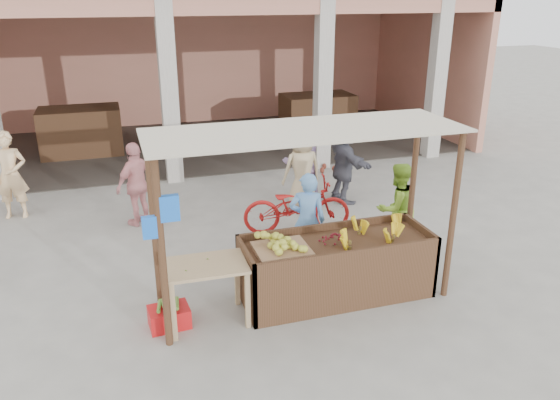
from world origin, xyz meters
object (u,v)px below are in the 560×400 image
object	(u,v)px
fruit_stall	(336,269)
motorcycle	(297,205)
side_table	(206,274)
red_crate	(169,317)
vendor_green	(397,206)
vendor_blue	(307,218)

from	to	relation	value
fruit_stall	motorcycle	size ratio (longest dim) A/B	1.33
side_table	motorcycle	size ratio (longest dim) A/B	0.53
red_crate	fruit_stall	bearing A→B (deg)	-2.64
side_table	vendor_green	xyz separation A→B (m)	(3.27, 1.12, 0.10)
red_crate	vendor_blue	bearing A→B (deg)	20.22
fruit_stall	red_crate	xyz separation A→B (m)	(-2.30, -0.07, -0.27)
vendor_green	fruit_stall	bearing A→B (deg)	27.22
vendor_green	vendor_blue	bearing A→B (deg)	-5.00
red_crate	vendor_blue	size ratio (longest dim) A/B	0.31
side_table	red_crate	xyz separation A→B (m)	(-0.49, 0.04, -0.55)
red_crate	vendor_blue	world-z (taller)	vendor_blue
red_crate	motorcycle	world-z (taller)	motorcycle
fruit_stall	motorcycle	distance (m)	2.19
fruit_stall	motorcycle	xyz separation A→B (m)	(0.18, 2.18, 0.11)
vendor_green	motorcycle	world-z (taller)	vendor_green
side_table	motorcycle	distance (m)	3.03
red_crate	vendor_green	distance (m)	3.96
fruit_stall	vendor_blue	world-z (taller)	vendor_blue
fruit_stall	red_crate	bearing A→B (deg)	-178.32
fruit_stall	vendor_green	xyz separation A→B (m)	(1.45, 1.02, 0.38)
side_table	red_crate	distance (m)	0.74
side_table	vendor_green	size ratio (longest dim) A/B	0.66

